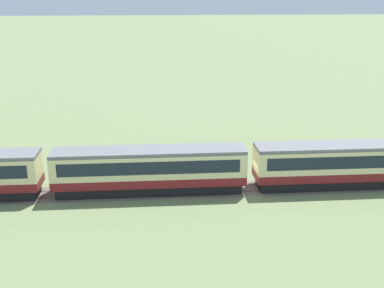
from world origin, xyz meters
The scene contains 3 objects.
ground_plane centered at (0.00, 0.00, 0.00)m, with size 600.00×600.00×0.00m, color #707F51.
passenger_train centered at (-9.05, 0.08, 2.28)m, with size 91.34×3.15×4.11m.
railway_track centered at (-4.43, 0.08, 0.01)m, with size 135.94×3.60×0.04m.
Camera 1 is at (-8.74, -40.80, 17.85)m, focal length 45.00 mm.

